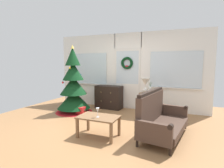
# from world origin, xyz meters

# --- Properties ---
(ground_plane) EXTENTS (6.76, 6.76, 0.00)m
(ground_plane) POSITION_xyz_m (0.00, 0.00, 0.00)
(ground_plane) COLOR #996B42
(back_wall_with_door) EXTENTS (5.20, 0.19, 2.55)m
(back_wall_with_door) POSITION_xyz_m (0.00, 2.08, 1.28)
(back_wall_with_door) COLOR white
(back_wall_with_door) RESTS_ON ground
(christmas_tree) EXTENTS (1.15, 1.15, 2.11)m
(christmas_tree) POSITION_xyz_m (-1.42, 0.94, 0.75)
(christmas_tree) COLOR #4C331E
(christmas_tree) RESTS_ON ground
(dresser_cabinet) EXTENTS (0.92, 0.48, 0.78)m
(dresser_cabinet) POSITION_xyz_m (-0.58, 1.79, 0.39)
(dresser_cabinet) COLOR black
(dresser_cabinet) RESTS_ON ground
(settee_sofa) EXTENTS (0.94, 1.65, 0.96)m
(settee_sofa) POSITION_xyz_m (1.34, 0.05, 0.38)
(settee_sofa) COLOR black
(settee_sofa) RESTS_ON ground
(side_table) EXTENTS (0.50, 0.48, 0.67)m
(side_table) POSITION_xyz_m (0.80, 1.42, 0.47)
(side_table) COLOR brown
(side_table) RESTS_ON ground
(table_lamp) EXTENTS (0.28, 0.28, 0.44)m
(table_lamp) POSITION_xyz_m (0.74, 1.46, 0.95)
(table_lamp) COLOR silver
(table_lamp) RESTS_ON side_table
(flower_vase) EXTENTS (0.11, 0.10, 0.35)m
(flower_vase) POSITION_xyz_m (0.90, 1.36, 0.78)
(flower_vase) COLOR beige
(flower_vase) RESTS_ON side_table
(coffee_table) EXTENTS (0.84, 0.53, 0.44)m
(coffee_table) POSITION_xyz_m (0.17, -0.48, 0.37)
(coffee_table) COLOR brown
(coffee_table) RESTS_ON ground
(wine_glass) EXTENTS (0.08, 0.08, 0.20)m
(wine_glass) POSITION_xyz_m (0.18, -0.54, 0.58)
(wine_glass) COLOR silver
(wine_glass) RESTS_ON coffee_table
(gift_box) EXTENTS (0.23, 0.21, 0.23)m
(gift_box) POSITION_xyz_m (-1.06, 0.78, 0.11)
(gift_box) COLOR red
(gift_box) RESTS_ON ground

